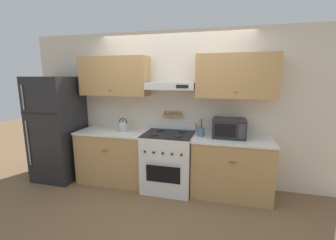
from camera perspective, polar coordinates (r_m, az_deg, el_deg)
ground_plane at (r=3.66m, az=-1.02°, el=-18.78°), size 16.00×16.00×0.00m
wall_back at (r=3.77m, az=1.27°, el=5.47°), size 5.20×0.46×2.55m
counter_left at (r=4.08m, az=-13.46°, el=-8.87°), size 1.20×0.63×0.90m
counter_right at (r=3.65m, az=15.73°, el=-11.42°), size 1.19×0.63×0.90m
stove_range at (r=3.70m, az=0.13°, el=-10.35°), size 0.77×0.70×1.05m
refrigerator at (r=4.46m, az=-26.13°, el=-1.90°), size 0.72×0.79×1.82m
tea_kettle at (r=3.90m, az=-11.29°, el=-1.49°), size 0.22×0.17×0.22m
microwave at (r=3.53m, az=15.23°, el=-2.02°), size 0.49×0.35×0.29m
utensil_crock at (r=3.54m, az=8.41°, el=-2.92°), size 0.11×0.11×0.28m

